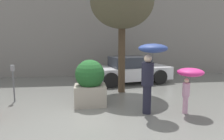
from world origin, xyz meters
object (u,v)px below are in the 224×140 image
(street_tree, at_px, (122,2))
(parking_meter, at_px, (13,76))
(person_adult, at_px, (150,64))
(person_child, at_px, (190,77))
(parked_car_near, at_px, (129,70))
(planter_box, at_px, (90,82))

(street_tree, height_order, parking_meter, street_tree)
(person_adult, xyz_separation_m, person_child, (1.15, -0.09, -0.37))
(person_child, distance_m, parked_car_near, 4.68)
(person_child, relative_size, parking_meter, 1.05)
(person_child, xyz_separation_m, parked_car_near, (-0.83, 4.58, -0.51))
(planter_box, relative_size, person_adult, 0.74)
(parking_meter, bearing_deg, person_child, -19.17)
(planter_box, distance_m, street_tree, 3.49)
(parked_car_near, distance_m, street_tree, 3.54)
(planter_box, relative_size, parked_car_near, 0.36)
(planter_box, xyz_separation_m, person_adult, (1.69, -1.06, 0.71))
(person_adult, relative_size, person_child, 1.52)
(parked_car_near, bearing_deg, street_tree, 148.13)
(person_adult, distance_m, street_tree, 3.41)
(planter_box, xyz_separation_m, street_tree, (1.32, 1.62, 2.79))
(person_adult, bearing_deg, planter_box, -162.39)
(planter_box, height_order, person_child, planter_box)
(parked_car_near, bearing_deg, person_adult, 164.85)
(person_adult, xyz_separation_m, parked_car_near, (0.32, 4.49, -0.88))
(person_child, relative_size, street_tree, 0.29)
(street_tree, relative_size, parking_meter, 3.62)
(planter_box, relative_size, street_tree, 0.33)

